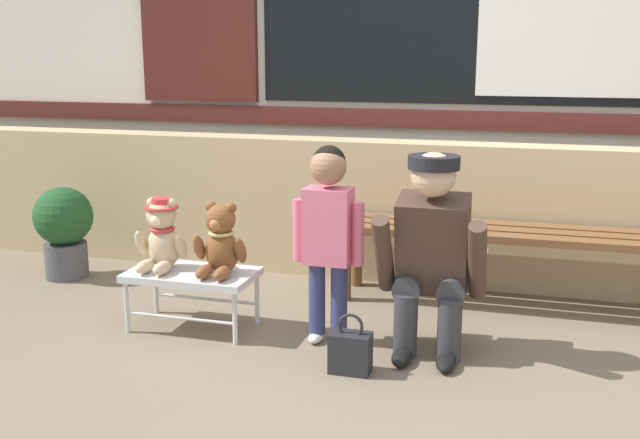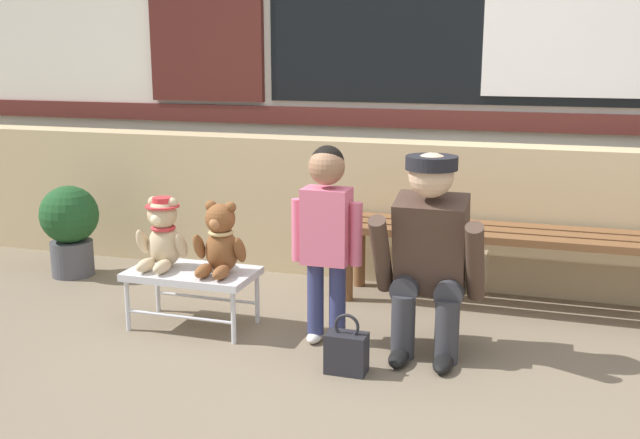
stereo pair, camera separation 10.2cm
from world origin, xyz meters
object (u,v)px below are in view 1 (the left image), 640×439
object	(u,v)px
wooden_bench_long	(526,242)
child_standing	(328,223)
adult_crouching	(434,253)
handbag_on_ground	(350,351)
small_display_bench	(192,278)
teddy_bear_with_hat	(162,236)
teddy_bear_plain	(220,242)
potted_plant	(64,227)

from	to	relation	value
wooden_bench_long	child_standing	world-z (taller)	child_standing
adult_crouching	handbag_on_ground	xyz separation A→B (m)	(-0.31, -0.32, -0.38)
wooden_bench_long	handbag_on_ground	xyz separation A→B (m)	(-0.71, -1.08, -0.28)
wooden_bench_long	small_display_bench	bearing A→B (deg)	-154.13
teddy_bear_with_hat	teddy_bear_plain	size ratio (longest dim) A/B	1.00
teddy_bear_plain	adult_crouching	distance (m)	1.05
wooden_bench_long	teddy_bear_with_hat	world-z (taller)	teddy_bear_with_hat
teddy_bear_plain	small_display_bench	bearing A→B (deg)	-179.49
wooden_bench_long	teddy_bear_with_hat	size ratio (longest dim) A/B	5.78
teddy_bear_with_hat	handbag_on_ground	xyz separation A→B (m)	(1.06, -0.30, -0.38)
teddy_bear_with_hat	wooden_bench_long	bearing A→B (deg)	23.74
potted_plant	teddy_bear_plain	bearing A→B (deg)	-23.94
wooden_bench_long	handbag_on_ground	size ratio (longest dim) A/B	7.72
child_standing	handbag_on_ground	xyz separation A→B (m)	(0.19, -0.31, -0.50)
potted_plant	adult_crouching	bearing A→B (deg)	-13.37
adult_crouching	handbag_on_ground	size ratio (longest dim) A/B	3.49
child_standing	adult_crouching	size ratio (longest dim) A/B	1.01
small_display_bench	teddy_bear_plain	bearing A→B (deg)	0.51
adult_crouching	handbag_on_ground	distance (m)	0.59
teddy_bear_plain	adult_crouching	xyz separation A→B (m)	(1.05, 0.02, 0.02)
teddy_bear_with_hat	adult_crouching	world-z (taller)	adult_crouching
potted_plant	handbag_on_ground	bearing A→B (deg)	-23.37
child_standing	adult_crouching	world-z (taller)	child_standing
child_standing	adult_crouching	xyz separation A→B (m)	(0.50, 0.01, -0.11)
small_display_bench	teddy_bear_plain	world-z (taller)	teddy_bear_plain
adult_crouching	teddy_bear_with_hat	bearing A→B (deg)	-179.25
teddy_bear_with_hat	child_standing	world-z (taller)	child_standing
small_display_bench	potted_plant	xyz separation A→B (m)	(-1.14, 0.58, 0.06)
wooden_bench_long	teddy_bear_with_hat	bearing A→B (deg)	-156.26
handbag_on_ground	teddy_bear_with_hat	bearing A→B (deg)	163.97
wooden_bench_long	small_display_bench	xyz separation A→B (m)	(-1.60, -0.78, -0.11)
teddy_bear_plain	potted_plant	size ratio (longest dim) A/B	0.64
wooden_bench_long	teddy_bear_plain	distance (m)	1.64
handbag_on_ground	wooden_bench_long	bearing A→B (deg)	56.78
wooden_bench_long	potted_plant	world-z (taller)	potted_plant
adult_crouching	potted_plant	size ratio (longest dim) A/B	1.67
wooden_bench_long	adult_crouching	distance (m)	0.86
teddy_bear_with_hat	teddy_bear_plain	xyz separation A→B (m)	(0.32, -0.00, -0.01)
small_display_bench	adult_crouching	distance (m)	1.23
small_display_bench	teddy_bear_with_hat	xyz separation A→B (m)	(-0.16, 0.00, 0.21)
handbag_on_ground	child_standing	bearing A→B (deg)	121.36
child_standing	adult_crouching	bearing A→B (deg)	1.54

